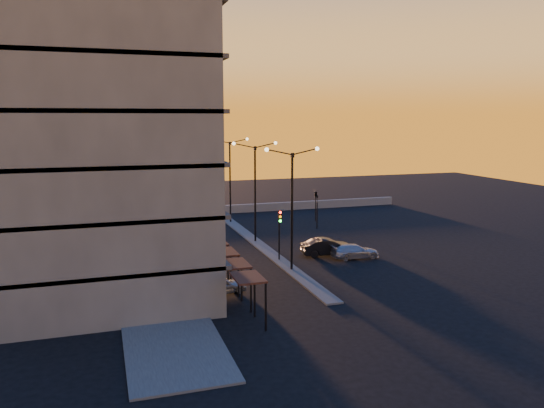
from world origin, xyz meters
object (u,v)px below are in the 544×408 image
Objects in this scene: streetlamp_mid at (255,184)px; car_wagon at (355,251)px; car_hatchback at (219,285)px; car_sedan at (327,247)px; traffic_light_main at (280,227)px.

streetlamp_mid is 11.49m from car_wagon.
car_hatchback is 13.03m from car_sedan.
car_sedan is 2.42m from car_wagon.
traffic_light_main is (0.00, -7.13, -2.70)m from streetlamp_mid.
streetlamp_mid reaches higher than car_sedan.
car_hatchback reaches higher than car_wagon.
streetlamp_mid is 2.57× the size of car_hatchback.
car_sedan is at bearing 53.14° from car_wagon.
traffic_light_main is 9.48m from car_hatchback.
streetlamp_mid is at bearing 41.04° from car_wagon.
car_wagon is at bearing -124.36° from car_sedan.
traffic_light_main reaches higher than car_sedan.
traffic_light_main is 1.15× the size of car_hatchback.
streetlamp_mid is 2.32× the size of car_wagon.
car_wagon is at bearing -77.47° from car_hatchback.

